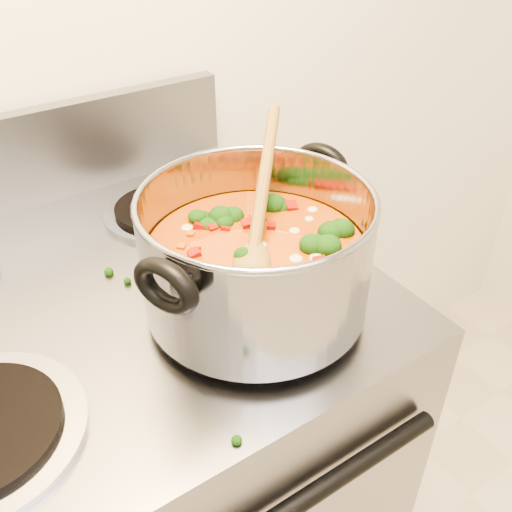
# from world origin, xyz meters

# --- Properties ---
(electric_range) EXTENTS (0.75, 0.68, 1.08)m
(electric_range) POSITION_xyz_m (-0.07, 1.16, 0.47)
(electric_range) COLOR gray
(electric_range) RESTS_ON ground
(stockpot) EXTENTS (0.34, 0.29, 0.17)m
(stockpot) POSITION_xyz_m (0.11, 1.01, 1.01)
(stockpot) COLOR #929199
(stockpot) RESTS_ON electric_range
(wooden_spoon) EXTENTS (0.21, 0.24, 0.13)m
(wooden_spoon) POSITION_xyz_m (0.12, 1.03, 1.05)
(wooden_spoon) COLOR brown
(wooden_spoon) RESTS_ON stockpot
(cooktop_crumbs) EXTENTS (0.19, 0.34, 0.01)m
(cooktop_crumbs) POSITION_xyz_m (0.18, 1.02, 0.92)
(cooktop_crumbs) COLOR black
(cooktop_crumbs) RESTS_ON electric_range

